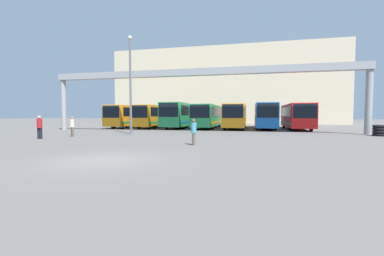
{
  "coord_description": "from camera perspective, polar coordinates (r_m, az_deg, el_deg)",
  "views": [
    {
      "loc": [
        5.82,
        -9.21,
        1.86
      ],
      "look_at": [
        -0.88,
        19.41,
        0.3
      ],
      "focal_mm": 24.0,
      "sensor_mm": 36.0,
      "label": 1
    }
  ],
  "objects": [
    {
      "name": "bus_slot_3",
      "position": [
        35.27,
        3.67,
        2.9
      ],
      "size": [
        2.53,
        12.35,
        3.08
      ],
      "color": "#268C4C",
      "rests_on": "ground"
    },
    {
      "name": "overhead_gantry",
      "position": [
        27.4,
        0.79,
        11.0
      ],
      "size": [
        32.97,
        0.8,
        6.63
      ],
      "color": "gray",
      "rests_on": "ground"
    },
    {
      "name": "bus_slot_5",
      "position": [
        34.71,
        15.89,
        2.88
      ],
      "size": [
        2.47,
        12.13,
        3.18
      ],
      "color": "#1959A5",
      "rests_on": "ground"
    },
    {
      "name": "pedestrian_near_left",
      "position": [
        22.6,
        -30.77,
        0.26
      ],
      "size": [
        0.37,
        0.37,
        1.76
      ],
      "rotation": [
        0.0,
        0.0,
        3.5
      ],
      "color": "black",
      "rests_on": "ground"
    },
    {
      "name": "bus_slot_4",
      "position": [
        33.83,
        9.63,
        2.86
      ],
      "size": [
        2.56,
        10.32,
        3.09
      ],
      "color": "orange",
      "rests_on": "ground"
    },
    {
      "name": "ground_plane",
      "position": [
        11.05,
        -18.97,
        -6.83
      ],
      "size": [
        200.0,
        200.0,
        0.0
      ],
      "primitive_type": "plane",
      "color": "#514F4C"
    },
    {
      "name": "tire_stack",
      "position": [
        27.32,
        36.2,
        -0.45
      ],
      "size": [
        1.04,
        1.04,
        0.96
      ],
      "color": "black",
      "rests_on": "ground"
    },
    {
      "name": "bus_slot_1",
      "position": [
        36.25,
        -8.33,
        2.86
      ],
      "size": [
        2.45,
        10.26,
        3.06
      ],
      "color": "orange",
      "rests_on": "ground"
    },
    {
      "name": "bus_slot_2",
      "position": [
        36.01,
        -2.21,
        3.13
      ],
      "size": [
        2.63,
        12.23,
        3.33
      ],
      "color": "#268C4C",
      "rests_on": "ground"
    },
    {
      "name": "bus_slot_6",
      "position": [
        34.3,
        22.19,
        2.68
      ],
      "size": [
        2.58,
        10.55,
        3.08
      ],
      "color": "red",
      "rests_on": "ground"
    },
    {
      "name": "lamp_post",
      "position": [
        24.95,
        -13.52,
        10.03
      ],
      "size": [
        0.36,
        0.36,
        9.13
      ],
      "color": "#595B60",
      "rests_on": "ground"
    },
    {
      "name": "bus_slot_0",
      "position": [
        38.05,
        -13.4,
        2.81
      ],
      "size": [
        2.52,
        10.86,
        3.06
      ],
      "color": "orange",
      "rests_on": "ground"
    },
    {
      "name": "building_backdrop",
      "position": [
        57.41,
        7.37,
        8.89
      ],
      "size": [
        46.67,
        12.0,
        15.47
      ],
      "color": "beige",
      "rests_on": "ground"
    },
    {
      "name": "pedestrian_near_center",
      "position": [
        15.5,
        0.37,
        -0.75
      ],
      "size": [
        0.33,
        0.33,
        1.58
      ],
      "rotation": [
        0.0,
        0.0,
        1.66
      ],
      "color": "brown",
      "rests_on": "ground"
    },
    {
      "name": "pedestrian_mid_right",
      "position": [
        23.66,
        -25.06,
        0.39
      ],
      "size": [
        0.35,
        0.35,
        1.67
      ],
      "rotation": [
        0.0,
        0.0,
        5.59
      ],
      "color": "brown",
      "rests_on": "ground"
    }
  ]
}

